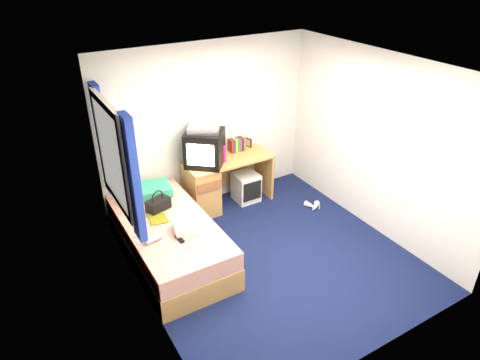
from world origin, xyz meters
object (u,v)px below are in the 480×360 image
bed (169,240)px  towel (187,227)px  pink_water_bottle (223,155)px  magazine (158,218)px  remote_control (180,239)px  water_bottle (154,239)px  pillow (147,191)px  crt_tv (205,148)px  white_heels (313,206)px  vcr (204,128)px  handbag (158,204)px  colour_swatch_fan (196,246)px  picture_frame (248,142)px  aerosol_can (216,153)px  storage_cube (246,187)px  desk (212,184)px

bed → towel: 0.46m
pink_water_bottle → magazine: bearing=-154.4°
remote_control → magazine: bearing=92.1°
bed → water_bottle: size_ratio=10.00×
pillow → crt_tv: 0.99m
remote_control → white_heels: (2.31, 0.38, -0.51)m
crt_tv → vcr: 0.29m
bed → crt_tv: (0.91, 0.78, 0.73)m
crt_tv → water_bottle: bearing=-97.9°
vcr → white_heels: 2.03m
handbag → colour_swatch_fan: size_ratio=1.52×
handbag → magazine: size_ratio=1.19×
picture_frame → remote_control: size_ratio=0.88×
vcr → handbag: (-0.91, -0.48, -0.67)m
crt_tv → remote_control: 1.58m
picture_frame → crt_tv: bearing=175.8°
bed → aerosol_can: bearing=37.0°
towel → white_heels: bearing=7.1°
bed → magazine: size_ratio=7.14×
towel → magazine: towel is taller
water_bottle → white_heels: water_bottle is taller
pink_water_bottle → towel: pink_water_bottle is taller
pillow → remote_control: 1.12m
pink_water_bottle → magazine: size_ratio=0.80×
water_bottle → crt_tv: bearing=41.9°
crt_tv → towel: size_ratio=2.18×
storage_cube → remote_control: 1.96m
crt_tv → picture_frame: (0.84, 0.20, -0.18)m
water_bottle → picture_frame: bearing=31.9°
bed → remote_control: remote_control is taller
pillow → desk: bearing=4.0°
storage_cube → vcr: size_ratio=1.04×
water_bottle → white_heels: bearing=5.8°
magazine → colour_swatch_fan: size_ratio=1.27×
towel → pillow: bearing=97.2°
storage_cube → magazine: 1.76m
white_heels → crt_tv: bearing=149.5°
desk → magazine: bearing=-148.5°
remote_control → white_heels: remote_control is taller
aerosol_can → handbag: bearing=-154.1°
towel → colour_swatch_fan: (-0.04, -0.33, -0.05)m
remote_control → storage_cube: bearing=31.3°
vcr → towel: size_ratio=1.36×
pink_water_bottle → magazine: pink_water_bottle is taller
colour_swatch_fan → white_heels: colour_swatch_fan is taller
aerosol_can → storage_cube: bearing=-17.8°
remote_control → handbag: bearing=83.7°
bed → colour_swatch_fan: size_ratio=9.09×
magazine → towel: bearing=-63.4°
bed → colour_swatch_fan: bearing=-82.0°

